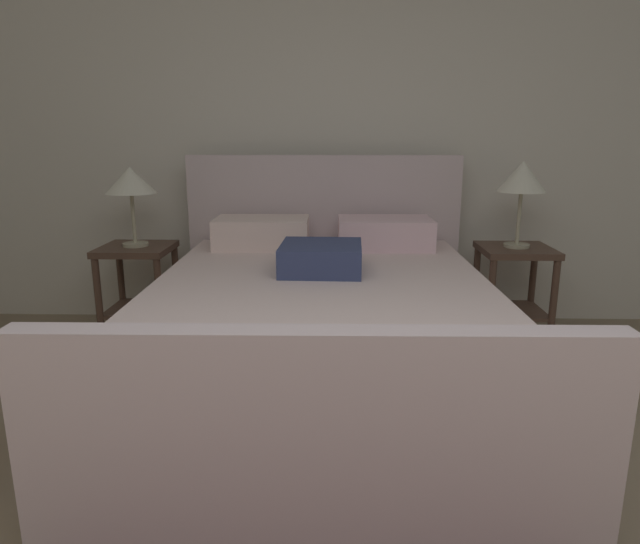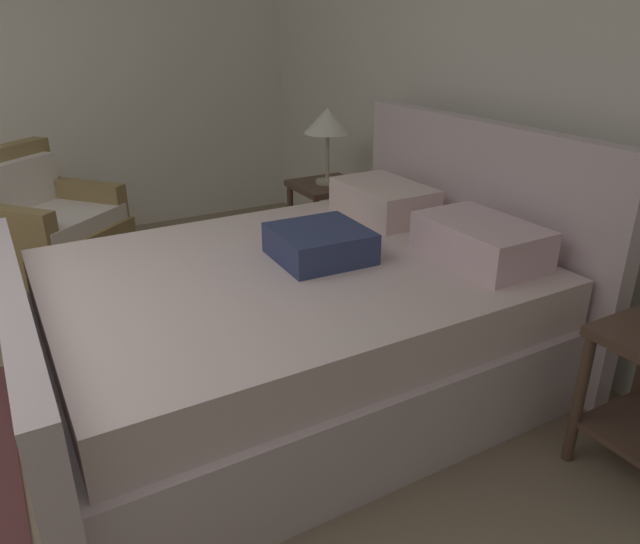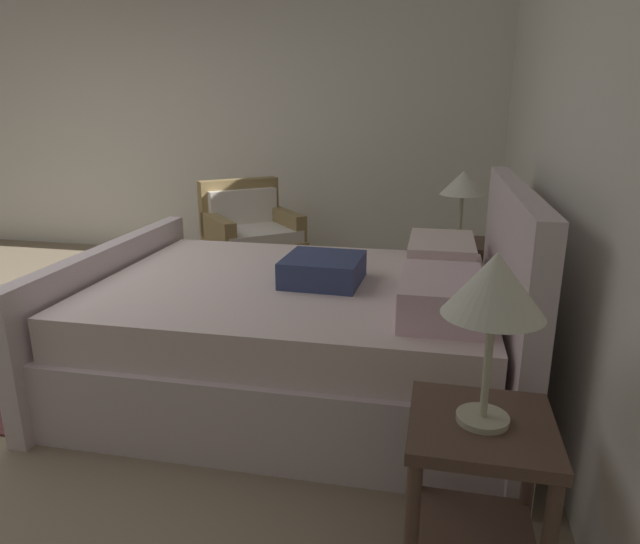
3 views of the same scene
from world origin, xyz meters
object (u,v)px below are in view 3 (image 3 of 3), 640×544
Objects in this scene: nightstand_right at (477,476)px; table_lamp_left at (463,185)px; bed at (304,329)px; table_lamp_right at (494,289)px; armchair at (251,246)px; nightstand_left at (457,268)px.

table_lamp_left reaches higher than nightstand_right.
table_lamp_left is at bearing 145.40° from bed.
table_lamp_right is 1.08× the size of table_lamp_left.
nightstand_left is at bearing 72.75° from armchair.
table_lamp_right is 2.42m from table_lamp_left.
bed reaches higher than armchair.
table_lamp_right is at bearing 35.41° from bed.
table_lamp_left is 0.49× the size of armchair.
nightstand_right is at bearing 30.88° from armchair.
nightstand_left is (-1.21, 0.83, 0.06)m from bed.
bed is 1.97m from armchair.
table_lamp_right is 3.51m from armchair.
bed is 2.27× the size of armchair.
bed is at bearing -34.60° from nightstand_left.
bed is 1.63m from table_lamp_right.
bed reaches higher than table_lamp_right.
table_lamp_left is 1.94m from armchair.
table_lamp_right reaches higher than armchair.
nightstand_left is 1.83m from armchair.
armchair is (-1.75, -0.91, 0.00)m from bed.
nightstand_left is 0.60m from table_lamp_left.
nightstand_right and nightstand_left have the same top height.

